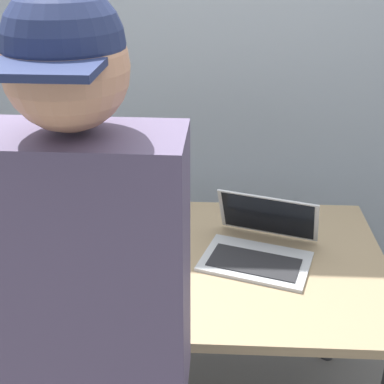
# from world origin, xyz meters

# --- Properties ---
(desk) EXTENTS (1.29, 0.85, 0.75)m
(desk) POSITION_xyz_m (0.00, 0.00, 0.65)
(desk) COLOR #9E8460
(desk) RESTS_ON ground
(laptop) EXTENTS (0.43, 0.41, 0.19)m
(laptop) POSITION_xyz_m (0.21, 0.03, 0.79)
(laptop) COLOR #B7BABC
(laptop) RESTS_ON desk
(beer_bottle_brown) EXTENTS (0.06, 0.06, 0.31)m
(beer_bottle_brown) POSITION_xyz_m (-0.29, 0.13, 0.87)
(beer_bottle_brown) COLOR #472B14
(beer_bottle_brown) RESTS_ON desk
(beer_bottle_green) EXTENTS (0.07, 0.07, 0.31)m
(beer_bottle_green) POSITION_xyz_m (-0.29, -0.01, 0.86)
(beer_bottle_green) COLOR brown
(beer_bottle_green) RESTS_ON desk
(beer_bottle_amber) EXTENTS (0.07, 0.07, 0.27)m
(beer_bottle_amber) POSITION_xyz_m (-0.41, 0.16, 0.85)
(beer_bottle_amber) COLOR #1E5123
(beer_bottle_amber) RESTS_ON desk
(person_figure) EXTENTS (0.39, 0.28, 1.68)m
(person_figure) POSITION_xyz_m (-0.19, -0.68, 0.88)
(person_figure) COLOR #2D3347
(person_figure) RESTS_ON ground
(back_wall) EXTENTS (6.00, 0.10, 2.60)m
(back_wall) POSITION_xyz_m (0.00, 0.91, 1.30)
(back_wall) COLOR #99A3AD
(back_wall) RESTS_ON ground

